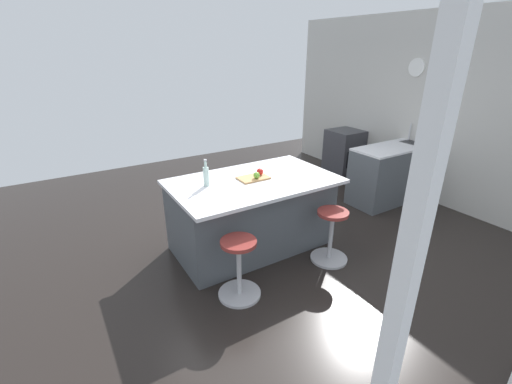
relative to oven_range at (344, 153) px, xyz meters
The scene contains 11 objects.
ground_plane 3.09m from the oven_range, 25.05° to the left, with size 8.11×8.11×0.00m, color black.
interior_partition_left 1.68m from the oven_range, 105.14° to the left, with size 0.15×5.92×2.91m.
sink_cabinet 1.34m from the oven_range, 90.18° to the left, with size 1.98×0.60×1.20m.
oven_range is the anchor object (origin of this frame).
kitchen_island 3.28m from the oven_range, 25.00° to the left, with size 1.96×1.19×0.92m.
stool_by_window 3.20m from the oven_range, 42.53° to the left, with size 0.44×0.44×0.65m.
stool_middle 4.19m from the oven_range, 31.04° to the left, with size 0.44×0.44×0.65m.
cutting_board 3.30m from the oven_range, 25.26° to the left, with size 0.36×0.24×0.02m, color tan.
apple_green 3.32m from the oven_range, 26.23° to the left, with size 0.08×0.08×0.08m, color #609E2D.
apple_red 3.20m from the oven_range, 25.68° to the left, with size 0.08×0.08×0.08m, color red.
water_bottle 3.81m from the oven_range, 20.40° to the left, with size 0.06×0.06×0.31m.
Camera 1 is at (2.19, 3.41, 2.36)m, focal length 24.17 mm.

